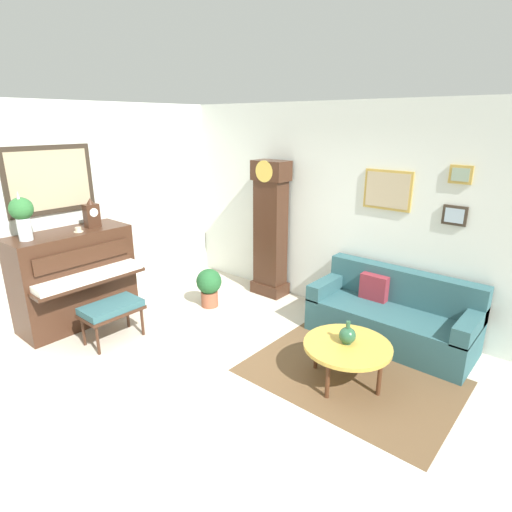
{
  "coord_description": "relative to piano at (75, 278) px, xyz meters",
  "views": [
    {
      "loc": [
        2.8,
        -2.55,
        2.56
      ],
      "look_at": [
        -0.36,
        1.17,
        0.96
      ],
      "focal_mm": 29.21,
      "sensor_mm": 36.0,
      "label": 1
    }
  ],
  "objects": [
    {
      "name": "wall_left",
      "position": [
        -0.37,
        0.23,
        0.79
      ],
      "size": [
        0.13,
        4.9,
        2.8
      ],
      "color": "silver",
      "rests_on": "ground_plane"
    },
    {
      "name": "area_rug",
      "position": [
        3.35,
        1.19,
        -0.62
      ],
      "size": [
        2.1,
        1.5,
        0.01
      ],
      "primitive_type": "cube",
      "color": "brown",
      "rests_on": "ground_plane"
    },
    {
      "name": "coffee_table",
      "position": [
        3.35,
        1.09,
        -0.23
      ],
      "size": [
        0.88,
        0.88,
        0.42
      ],
      "color": "gold",
      "rests_on": "ground_plane"
    },
    {
      "name": "flower_vase",
      "position": [
        0.0,
        -0.5,
        0.93
      ],
      "size": [
        0.26,
        0.26,
        0.58
      ],
      "color": "silver",
      "rests_on": "piano"
    },
    {
      "name": "couch",
      "position": [
        3.34,
        2.21,
        -0.31
      ],
      "size": [
        1.9,
        0.8,
        0.84
      ],
      "color": "#2D565B",
      "rests_on": "ground_plane"
    },
    {
      "name": "ground_plane",
      "position": [
        2.23,
        0.24,
        -0.67
      ],
      "size": [
        6.4,
        6.0,
        0.1
      ],
      "primitive_type": "cube",
      "color": "beige"
    },
    {
      "name": "mantel_clock",
      "position": [
        0.0,
        0.33,
        0.78
      ],
      "size": [
        0.13,
        0.18,
        0.38
      ],
      "color": "#3D2316",
      "rests_on": "piano"
    },
    {
      "name": "piano_bench",
      "position": [
        0.79,
        0.02,
        -0.22
      ],
      "size": [
        0.42,
        0.7,
        0.48
      ],
      "color": "#3D2316",
      "rests_on": "ground_plane"
    },
    {
      "name": "grandfather_clock",
      "position": [
        1.32,
        2.39,
        0.34
      ],
      "size": [
        0.52,
        0.34,
        2.03
      ],
      "color": "#3D2316",
      "rests_on": "ground_plane"
    },
    {
      "name": "teacup",
      "position": [
        0.1,
        0.08,
        0.63
      ],
      "size": [
        0.12,
        0.12,
        0.06
      ],
      "color": "beige",
      "rests_on": "piano"
    },
    {
      "name": "piano",
      "position": [
        0.0,
        0.0,
        0.0
      ],
      "size": [
        0.87,
        1.44,
        1.23
      ],
      "color": "#3D2316",
      "rests_on": "ground_plane"
    },
    {
      "name": "green_jug",
      "position": [
        3.33,
        1.1,
        -0.11
      ],
      "size": [
        0.17,
        0.17,
        0.24
      ],
      "color": "#234C33",
      "rests_on": "coffee_table"
    },
    {
      "name": "potted_plant",
      "position": [
        0.96,
        1.45,
        -0.3
      ],
      "size": [
        0.36,
        0.36,
        0.56
      ],
      "color": "#935138",
      "rests_on": "ground_plane"
    },
    {
      "name": "wall_back",
      "position": [
        2.24,
        2.64,
        0.78
      ],
      "size": [
        5.3,
        0.13,
        2.8
      ],
      "color": "silver",
      "rests_on": "ground_plane"
    }
  ]
}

